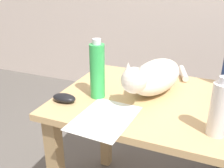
# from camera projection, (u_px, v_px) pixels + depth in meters

# --- Properties ---
(cat) EXTENTS (0.26, 0.60, 0.20)m
(cat) POSITION_uv_depth(u_px,v_px,m) (154.00, 77.00, 1.23)
(cat) COLOR silver
(cat) RESTS_ON desk
(computer_mouse) EXTENTS (0.11, 0.06, 0.04)m
(computer_mouse) POSITION_uv_depth(u_px,v_px,m) (64.00, 98.00, 1.16)
(computer_mouse) COLOR black
(computer_mouse) RESTS_ON desk
(paper_sheet) EXTENTS (0.23, 0.31, 0.00)m
(paper_sheet) POSITION_uv_depth(u_px,v_px,m) (105.00, 118.00, 1.03)
(paper_sheet) COLOR white
(paper_sheet) RESTS_ON desk
(water_bottle) EXTENTS (0.07, 0.07, 0.27)m
(water_bottle) POSITION_uv_depth(u_px,v_px,m) (97.00, 71.00, 1.17)
(water_bottle) COLOR green
(water_bottle) RESTS_ON desk
(spray_bottle) EXTENTS (0.07, 0.07, 0.22)m
(spray_bottle) POSITION_uv_depth(u_px,v_px,m) (219.00, 109.00, 0.89)
(spray_bottle) COLOR silver
(spray_bottle) RESTS_ON desk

